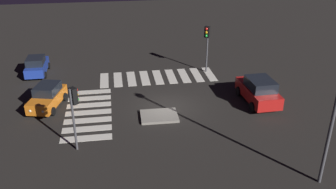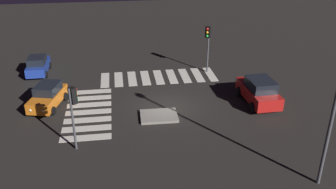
{
  "view_description": "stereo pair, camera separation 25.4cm",
  "coord_description": "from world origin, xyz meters",
  "px_view_note": "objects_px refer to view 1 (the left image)",
  "views": [
    {
      "loc": [
        3.64,
        23.36,
        12.21
      ],
      "look_at": [
        0.0,
        0.0,
        1.0
      ],
      "focal_mm": 39.04,
      "sensor_mm": 36.0,
      "label": 1
    },
    {
      "loc": [
        3.39,
        23.4,
        12.21
      ],
      "look_at": [
        0.0,
        0.0,
        1.0
      ],
      "focal_mm": 39.04,
      "sensor_mm": 36.0,
      "label": 2
    }
  ],
  "objects_px": {
    "car_orange": "(47,97)",
    "car_blue": "(37,66)",
    "traffic_island": "(159,116)",
    "traffic_light_south": "(207,38)",
    "car_red": "(258,91)",
    "traffic_light_north": "(74,104)"
  },
  "relations": [
    {
      "from": "traffic_island",
      "to": "car_orange",
      "type": "relative_size",
      "value": 0.64
    },
    {
      "from": "car_red",
      "to": "traffic_light_north",
      "type": "xyz_separation_m",
      "value": [
        12.76,
        4.21,
        2.03
      ]
    },
    {
      "from": "traffic_island",
      "to": "car_blue",
      "type": "distance_m",
      "value": 13.49
    },
    {
      "from": "traffic_island",
      "to": "traffic_light_north",
      "type": "height_order",
      "value": "traffic_light_north"
    },
    {
      "from": "car_red",
      "to": "car_blue",
      "type": "bearing_deg",
      "value": 62.0
    },
    {
      "from": "traffic_island",
      "to": "traffic_light_south",
      "type": "xyz_separation_m",
      "value": [
        -5.21,
        -7.64,
        3.09
      ]
    },
    {
      "from": "traffic_island",
      "to": "car_red",
      "type": "height_order",
      "value": "car_red"
    },
    {
      "from": "car_orange",
      "to": "traffic_light_south",
      "type": "height_order",
      "value": "traffic_light_south"
    },
    {
      "from": "car_blue",
      "to": "traffic_island",
      "type": "bearing_deg",
      "value": -134.98
    },
    {
      "from": "traffic_island",
      "to": "car_red",
      "type": "bearing_deg",
      "value": -171.31
    },
    {
      "from": "traffic_light_south",
      "to": "car_red",
      "type": "bearing_deg",
      "value": 54.98
    },
    {
      "from": "traffic_island",
      "to": "car_orange",
      "type": "bearing_deg",
      "value": -19.83
    },
    {
      "from": "car_orange",
      "to": "car_blue",
      "type": "bearing_deg",
      "value": -150.48
    },
    {
      "from": "traffic_island",
      "to": "car_red",
      "type": "distance_m",
      "value": 7.68
    },
    {
      "from": "traffic_light_north",
      "to": "traffic_light_south",
      "type": "bearing_deg",
      "value": 9.14
    },
    {
      "from": "car_orange",
      "to": "traffic_light_south",
      "type": "xyz_separation_m",
      "value": [
        -12.96,
        -4.85,
        2.36
      ]
    },
    {
      "from": "car_red",
      "to": "traffic_light_north",
      "type": "height_order",
      "value": "traffic_light_north"
    },
    {
      "from": "car_blue",
      "to": "traffic_light_north",
      "type": "xyz_separation_m",
      "value": [
        -4.36,
        12.54,
        2.19
      ]
    },
    {
      "from": "traffic_island",
      "to": "car_blue",
      "type": "xyz_separation_m",
      "value": [
        9.57,
        -9.48,
        0.7
      ]
    },
    {
      "from": "traffic_island",
      "to": "traffic_light_north",
      "type": "distance_m",
      "value": 6.7
    },
    {
      "from": "traffic_light_south",
      "to": "car_orange",
      "type": "bearing_deg",
      "value": -34.33
    },
    {
      "from": "car_orange",
      "to": "traffic_light_north",
      "type": "height_order",
      "value": "traffic_light_north"
    }
  ]
}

